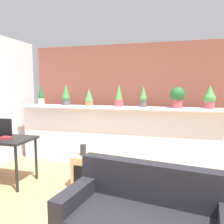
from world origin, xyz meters
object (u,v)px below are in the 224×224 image
Objects in this scene: potted_plant_4 at (143,97)px; vase_on_shelf at (83,150)px; potted_plant_2 at (89,97)px; potted_plant_6 at (210,97)px; potted_plant_0 at (41,95)px; desk at (0,143)px; side_cube_shelf at (87,170)px; potted_plant_1 at (66,96)px; potted_plant_5 at (178,96)px; potted_plant_3 at (119,97)px; book_on_desk at (6,138)px.

vase_on_shelf is at bearing -128.36° from potted_plant_4.
potted_plant_2 is 1.11m from potted_plant_4.
potted_plant_6 is at bearing 0.02° from potted_plant_4.
potted_plant_4 is (2.17, 0.02, -0.01)m from potted_plant_0.
desk is at bearing -159.69° from potted_plant_6.
side_cube_shelf is (1.44, 0.22, -0.42)m from desk.
potted_plant_1 is 1.57m from desk.
potted_plant_5 is (2.79, 0.01, 0.01)m from potted_plant_0.
potted_plant_2 is at bearing 177.71° from potted_plant_3.
potted_plant_0 reaches higher than potted_plant_2.
potted_plant_6 is 2.46m from side_cube_shelf.
potted_plant_6 reaches higher than potted_plant_4.
potted_plant_3 is at bearing 0.88° from potted_plant_0.
desk is at bearing -156.40° from potted_plant_5.
potted_plant_3 is at bearing 35.94° from desk.
potted_plant_0 is 0.40× the size of desk.
desk is (-0.02, -1.22, -0.73)m from potted_plant_0.
potted_plant_3 is 1.10m from potted_plant_5.
potted_plant_5 is 2.06m from side_cube_shelf.
potted_plant_2 is 1.57m from side_cube_shelf.
vase_on_shelf is (0.29, -1.06, -0.78)m from potted_plant_2.
vase_on_shelf is at bearing 8.79° from desk.
potted_plant_1 is 1.05× the size of potted_plant_3.
potted_plant_5 is 3.16m from desk.
book_on_desk is (-3.19, -1.29, -0.62)m from potted_plant_6.
potted_plant_3 is (1.14, -0.02, -0.01)m from potted_plant_1.
vase_on_shelf is 1.11× the size of book_on_desk.
vase_on_shelf is (0.80, -1.05, -0.81)m from potted_plant_1.
potted_plant_6 is 0.37× the size of desk.
potted_plant_2 reaches higher than vase_on_shelf.
potted_plant_4 is 0.62m from potted_plant_5.
potted_plant_1 reaches higher than vase_on_shelf.
book_on_desk is at bearing -140.00° from potted_plant_3.
potted_plant_0 is at bearing 144.90° from side_cube_shelf.
potted_plant_0 is 1.10× the size of potted_plant_4.
potted_plant_3 reaches higher than book_on_desk.
potted_plant_1 is 1.12× the size of potted_plant_6.
potted_plant_5 reaches higher than potted_plant_2.
potted_plant_2 is at bearing 178.58° from potted_plant_4.
desk is 6.34× the size of vase_on_shelf.
potted_plant_1 reaches higher than potted_plant_5.
potted_plant_4 is (1.61, -0.02, -0.01)m from potted_plant_1.
potted_plant_6 is at bearing 20.31° from desk.
potted_plant_4 reaches higher than side_cube_shelf.
potted_plant_2 is at bearing 2.75° from potted_plant_0.
potted_plant_3 is 1.07× the size of potted_plant_6.
book_on_desk is (0.15, -1.27, -0.63)m from potted_plant_0.
potted_plant_3 is at bearing -0.87° from potted_plant_1.
potted_plant_5 is at bearing -1.22° from potted_plant_4.
potted_plant_3 reaches higher than potted_plant_2.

